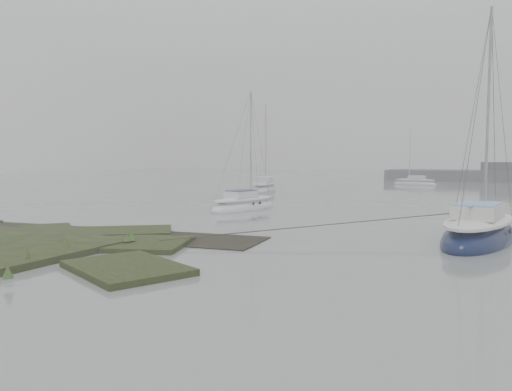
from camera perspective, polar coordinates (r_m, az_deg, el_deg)
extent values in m
plane|color=slate|center=(42.36, 12.43, 0.05)|extent=(160.00, 160.00, 0.00)
cube|color=#424247|center=(72.18, 25.89, 2.57)|extent=(4.00, 3.00, 2.20)
ellipsoid|color=#0C1433|center=(20.25, 24.13, -4.55)|extent=(3.31, 6.94, 1.62)
ellipsoid|color=silver|center=(20.16, 24.18, -2.73)|extent=(2.73, 6.02, 0.46)
cube|color=silver|center=(19.84, 24.06, -1.67)|extent=(1.80, 2.50, 0.48)
cube|color=#7FA7D5|center=(19.82, 24.08, -0.90)|extent=(1.67, 2.29, 0.08)
cylinder|color=#939399|center=(20.94, 25.01, 8.85)|extent=(0.10, 0.10, 7.62)
cylinder|color=#939399|center=(19.63, 23.97, -0.95)|extent=(0.54, 2.64, 0.09)
ellipsoid|color=silver|center=(29.77, -1.41, -1.46)|extent=(2.88, 5.68, 1.32)
ellipsoid|color=silver|center=(29.72, -1.42, -0.45)|extent=(2.39, 4.93, 0.37)
cube|color=silver|center=(29.51, -1.70, 0.15)|extent=(1.53, 2.06, 0.39)
cube|color=#121549|center=(29.50, -1.70, 0.57)|extent=(1.42, 1.90, 0.06)
cylinder|color=#939399|center=(30.17, -0.59, 6.04)|extent=(0.09, 0.09, 6.21)
cylinder|color=#939399|center=(29.38, -1.89, 0.55)|extent=(0.52, 2.14, 0.07)
ellipsoid|color=#AEB3B7|center=(45.92, 0.96, 0.61)|extent=(3.59, 6.47, 1.50)
ellipsoid|color=silver|center=(45.89, 0.96, 1.36)|extent=(2.99, 5.60, 0.42)
cube|color=silver|center=(45.61, 0.91, 1.80)|extent=(1.83, 2.39, 0.44)
cube|color=silver|center=(45.60, 0.91, 2.11)|extent=(1.70, 2.19, 0.07)
cylinder|color=#939399|center=(46.62, 1.12, 6.11)|extent=(0.10, 0.10, 7.04)
cylinder|color=#939399|center=(45.42, 0.88, 2.10)|extent=(0.73, 2.40, 0.08)
ellipsoid|color=silver|center=(59.08, 17.68, 1.22)|extent=(5.18, 2.72, 1.20)
ellipsoid|color=silver|center=(59.06, 17.69, 1.69)|extent=(4.49, 2.26, 0.34)
cube|color=silver|center=(58.97, 17.89, 1.97)|extent=(1.89, 1.42, 0.35)
cube|color=#B6BAC3|center=(58.96, 17.89, 2.16)|extent=(1.74, 1.32, 0.06)
cylinder|color=#939399|center=(59.24, 17.18, 4.68)|extent=(0.08, 0.08, 5.65)
cylinder|color=#939399|center=(58.91, 18.02, 2.16)|extent=(1.94, 0.52, 0.06)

